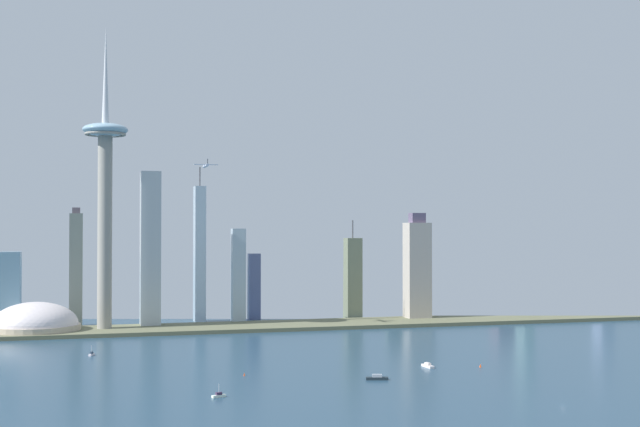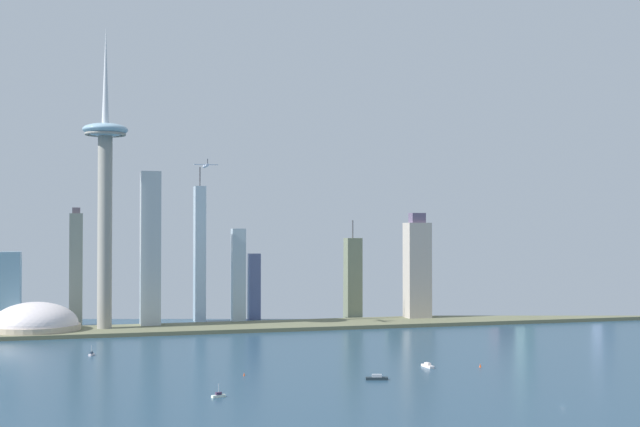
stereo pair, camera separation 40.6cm
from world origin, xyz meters
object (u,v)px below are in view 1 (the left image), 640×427
(skyscraper_0, at_px, (425,271))
(skyscraper_11, at_px, (525,277))
(skyscraper_9, at_px, (10,290))
(airplane, at_px, (206,166))
(stadium_dome, at_px, (35,325))
(skyscraper_1, at_px, (502,294))
(boat_3, at_px, (219,395))
(channel_buoy_0, at_px, (244,374))
(skyscraper_3, at_px, (395,298))
(skyscraper_5, at_px, (603,287))
(skyscraper_7, at_px, (253,286))
(skyscraper_12, at_px, (200,254))
(boat_2, at_px, (377,378))
(observation_tower, at_px, (105,180))
(boat_0, at_px, (428,366))
(channel_buoy_1, at_px, (480,365))
(skyscraper_8, at_px, (417,270))
(skyscraper_10, at_px, (353,279))
(skyscraper_4, at_px, (150,250))
(skyscraper_2, at_px, (238,276))
(skyscraper_6, at_px, (76,270))
(boat_4, at_px, (92,354))

(skyscraper_0, bearing_deg, skyscraper_11, -34.45)
(skyscraper_9, distance_m, airplane, 248.72)
(stadium_dome, xyz_separation_m, skyscraper_9, (-27.99, 57.99, 32.00))
(skyscraper_1, xyz_separation_m, boat_3, (-428.30, -442.83, -22.90))
(skyscraper_11, distance_m, channel_buoy_0, 515.97)
(skyscraper_3, bearing_deg, skyscraper_0, 31.77)
(skyscraper_5, distance_m, airplane, 530.26)
(skyscraper_5, bearing_deg, skyscraper_7, 173.15)
(skyscraper_12, height_order, boat_2, skyscraper_12)
(observation_tower, height_order, stadium_dome, observation_tower)
(stadium_dome, xyz_separation_m, skyscraper_12, (174.54, 74.28, 68.71))
(boat_2, bearing_deg, boat_0, 51.68)
(skyscraper_1, bearing_deg, channel_buoy_1, -119.89)
(skyscraper_8, height_order, airplane, airplane)
(stadium_dome, distance_m, skyscraper_10, 355.25)
(skyscraper_4, relative_size, channel_buoy_1, 62.05)
(skyscraper_8, bearing_deg, skyscraper_9, 174.24)
(skyscraper_1, height_order, skyscraper_4, skyscraper_4)
(skyscraper_9, height_order, skyscraper_12, skyscraper_12)
(skyscraper_10, height_order, skyscraper_12, skyscraper_12)
(skyscraper_3, height_order, skyscraper_12, skyscraper_12)
(skyscraper_4, height_order, channel_buoy_1, skyscraper_4)
(skyscraper_5, bearing_deg, skyscraper_11, -173.54)
(skyscraper_2, distance_m, skyscraper_6, 173.93)
(skyscraper_0, height_order, skyscraper_4, skyscraper_4)
(skyscraper_4, distance_m, channel_buoy_0, 330.77)
(skyscraper_1, relative_size, skyscraper_5, 0.78)
(stadium_dome, relative_size, skyscraper_1, 1.73)
(boat_4, distance_m, channel_buoy_0, 167.25)
(skyscraper_3, bearing_deg, skyscraper_6, -178.07)
(skyscraper_12, bearing_deg, observation_tower, -144.71)
(skyscraper_2, bearing_deg, skyscraper_12, 132.48)
(observation_tower, xyz_separation_m, skyscraper_6, (-28.57, 47.47, -93.20))
(observation_tower, bearing_deg, boat_0, -52.08)
(airplane, bearing_deg, skyscraper_12, -4.65)
(skyscraper_4, distance_m, skyscraper_6, 83.11)
(stadium_dome, bearing_deg, skyscraper_1, 7.38)
(observation_tower, distance_m, boat_4, 226.44)
(skyscraper_4, distance_m, skyscraper_12, 80.80)
(skyscraper_9, bearing_deg, boat_0, -47.49)
(observation_tower, height_order, channel_buoy_1, observation_tower)
(boat_0, bearing_deg, channel_buoy_1, 69.96)
(boat_3, distance_m, channel_buoy_1, 218.93)
(skyscraper_2, xyz_separation_m, boat_2, (31.24, -372.09, -51.58))
(boat_2, bearing_deg, channel_buoy_0, 169.69)
(skyscraper_9, relative_size, skyscraper_10, 0.70)
(boat_0, relative_size, boat_2, 0.91)
(skyscraper_5, distance_m, channel_buoy_0, 617.60)
(observation_tower, xyz_separation_m, channel_buoy_0, (89.94, -295.97, -154.28))
(channel_buoy_0, height_order, channel_buoy_1, channel_buoy_1)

